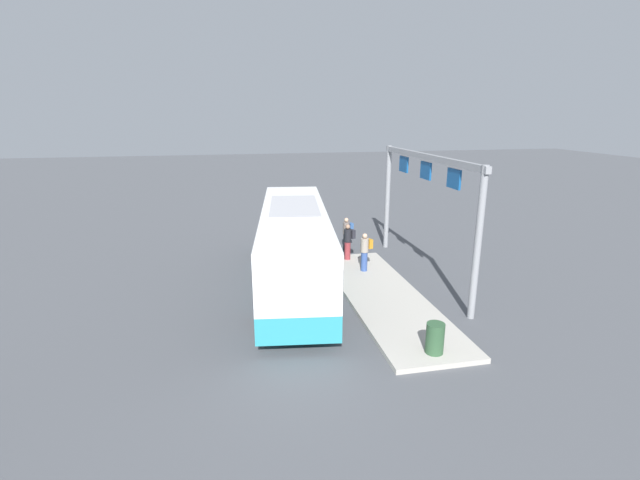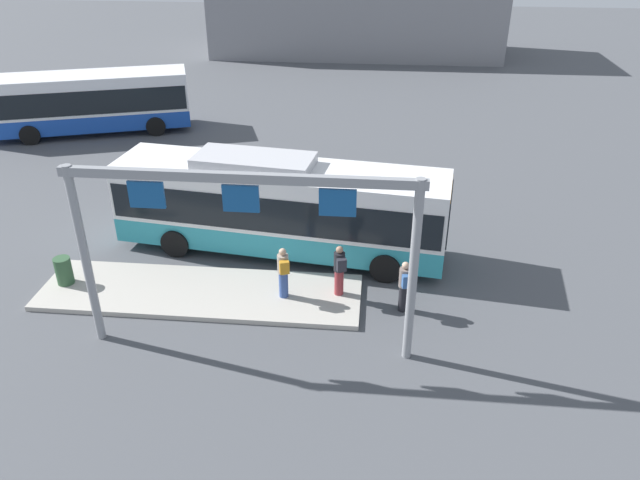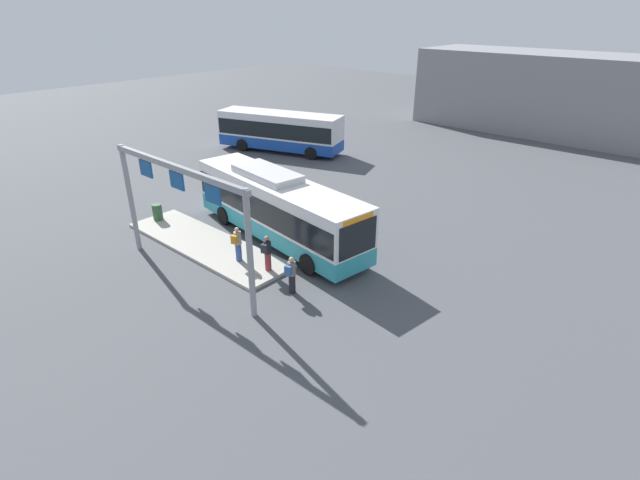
# 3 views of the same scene
# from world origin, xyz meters

# --- Properties ---
(ground_plane) EXTENTS (120.00, 120.00, 0.00)m
(ground_plane) POSITION_xyz_m (0.00, 0.00, 0.00)
(ground_plane) COLOR #4C4F54
(platform_curb) EXTENTS (10.00, 2.80, 0.16)m
(platform_curb) POSITION_xyz_m (-2.10, -3.05, 0.08)
(platform_curb) COLOR #B2ADA3
(platform_curb) RESTS_ON ground
(bus_main) EXTENTS (11.50, 3.95, 3.46)m
(bus_main) POSITION_xyz_m (-0.01, 0.00, 1.81)
(bus_main) COLOR teal
(bus_main) RESTS_ON ground
(bus_background_left) EXTENTS (10.45, 5.59, 3.10)m
(bus_background_left) POSITION_xyz_m (-11.89, 11.54, 1.78)
(bus_background_left) COLOR #1947AD
(bus_background_left) RESTS_ON ground
(person_boarding) EXTENTS (0.42, 0.58, 1.67)m
(person_boarding) POSITION_xyz_m (4.19, -3.30, 0.89)
(person_boarding) COLOR black
(person_boarding) RESTS_ON ground
(person_waiting_near) EXTENTS (0.46, 0.59, 1.67)m
(person_waiting_near) POSITION_xyz_m (2.24, -2.84, 1.05)
(person_waiting_near) COLOR maroon
(person_waiting_near) RESTS_ON platform_curb
(person_waiting_mid) EXTENTS (0.46, 0.59, 1.67)m
(person_waiting_mid) POSITION_xyz_m (0.56, -3.13, 1.05)
(person_waiting_mid) COLOR #334C8C
(person_waiting_mid) RESTS_ON platform_curb
(platform_sign_gantry) EXTENTS (8.94, 0.24, 5.20)m
(platform_sign_gantry) POSITION_xyz_m (-0.03, -5.42, 3.74)
(platform_sign_gantry) COLOR gray
(platform_sign_gantry) RESTS_ON ground
(station_building) EXTENTS (22.43, 8.00, 7.02)m
(station_building) POSITION_xyz_m (1.10, 32.87, 3.51)
(station_building) COLOR gray
(station_building) RESTS_ON ground
(trash_bin) EXTENTS (0.52, 0.52, 0.90)m
(trash_bin) POSITION_xyz_m (-6.45, -3.04, 0.61)
(trash_bin) COLOR #2D5133
(trash_bin) RESTS_ON platform_curb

